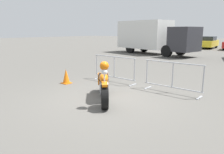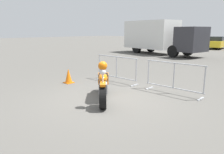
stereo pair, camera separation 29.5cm
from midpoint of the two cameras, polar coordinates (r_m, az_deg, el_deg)
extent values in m
plane|color=#54514C|center=(6.88, 0.02, -5.75)|extent=(120.00, 120.00, 0.00)
cylinder|color=black|center=(5.96, -0.97, -5.19)|extent=(0.60, 0.61, 0.67)
cylinder|color=black|center=(7.53, -1.12, -1.54)|extent=(0.60, 0.61, 0.67)
cube|color=silver|center=(6.71, -1.06, -2.29)|extent=(0.79, 0.80, 0.29)
ellipsoid|color=orange|center=(6.46, -1.05, -0.19)|extent=(0.60, 0.61, 0.27)
cube|color=black|center=(6.84, -1.08, 0.13)|extent=(0.59, 0.59, 0.13)
cube|color=orange|center=(7.22, -1.11, -0.42)|extent=(0.50, 0.50, 0.33)
cube|color=orange|center=(5.87, -0.98, -1.88)|extent=(0.40, 0.40, 0.06)
cylinder|color=silver|center=(5.94, -1.00, -0.32)|extent=(0.06, 0.06, 0.47)
sphere|color=silver|center=(5.85, -1.00, 1.32)|extent=(0.17, 0.17, 0.17)
sphere|color=orange|center=(5.87, -1.01, 2.92)|extent=(0.25, 0.25, 0.25)
cylinder|color=#9EA0A5|center=(8.96, 2.12, 5.30)|extent=(2.13, 0.06, 0.04)
cylinder|color=#9EA0A5|center=(9.10, 2.08, -0.02)|extent=(2.13, 0.06, 0.04)
cylinder|color=#9EA0A5|center=(9.71, -2.42, 3.30)|extent=(0.04, 0.04, 0.85)
cylinder|color=#9EA0A5|center=(9.02, 2.10, 2.62)|extent=(0.04, 0.04, 0.85)
cylinder|color=#9EA0A5|center=(8.40, 7.32, 1.82)|extent=(0.04, 0.04, 0.85)
cube|color=#9EA0A5|center=(9.78, -2.10, -0.28)|extent=(0.06, 0.44, 0.03)
cube|color=#9EA0A5|center=(8.57, 6.83, -2.14)|extent=(0.06, 0.44, 0.03)
cylinder|color=#9EA0A5|center=(7.56, 17.13, 3.52)|extent=(2.13, 0.06, 0.04)
cylinder|color=#9EA0A5|center=(7.72, 16.74, -2.73)|extent=(2.13, 0.06, 0.04)
cylinder|color=#9EA0A5|center=(8.12, 10.53, 1.37)|extent=(0.04, 0.04, 0.85)
cylinder|color=#9EA0A5|center=(7.63, 16.93, 0.36)|extent=(0.04, 0.04, 0.85)
cylinder|color=#9EA0A5|center=(7.25, 24.11, -0.77)|extent=(0.04, 0.04, 0.85)
cube|color=#9EA0A5|center=(8.22, 10.77, -2.88)|extent=(0.06, 0.44, 0.03)
cube|color=#9EA0A5|center=(7.42, 23.20, -5.29)|extent=(0.06, 0.44, 0.03)
cube|color=silver|center=(20.97, 10.53, 10.84)|extent=(5.34, 3.19, 2.50)
cube|color=#2D2D33|center=(18.31, 20.48, 9.21)|extent=(2.18, 2.48, 1.90)
cylinder|color=black|center=(19.68, 19.56, 6.64)|extent=(1.00, 0.45, 0.96)
cylinder|color=black|center=(18.12, 16.11, 6.45)|extent=(1.00, 0.45, 0.96)
cylinder|color=black|center=(22.31, 10.51, 7.69)|extent=(1.00, 0.45, 0.96)
cylinder|color=black|center=(20.94, 6.87, 7.53)|extent=(1.00, 0.45, 0.96)
cube|color=#284799|center=(31.82, 11.00, 9.20)|extent=(2.17, 4.60, 0.73)
cube|color=#1E232B|center=(31.66, 10.91, 10.32)|extent=(1.85, 2.41, 0.52)
cylinder|color=black|center=(33.45, 10.94, 8.81)|extent=(0.28, 0.68, 0.67)
cylinder|color=black|center=(32.78, 13.33, 8.64)|extent=(0.28, 0.68, 0.67)
cylinder|color=black|center=(30.94, 8.47, 8.65)|extent=(0.28, 0.68, 0.67)
cylinder|color=black|center=(30.21, 11.02, 8.48)|extent=(0.28, 0.68, 0.67)
cube|color=tan|center=(30.30, 15.37, 8.75)|extent=(1.99, 4.21, 0.67)
cube|color=#1E232B|center=(30.14, 15.32, 9.83)|extent=(1.69, 2.21, 0.48)
cylinder|color=black|center=(31.79, 15.10, 8.41)|extent=(0.26, 0.62, 0.61)
cylinder|color=black|center=(31.26, 17.47, 8.21)|extent=(0.26, 0.62, 0.61)
cylinder|color=black|center=(29.40, 13.07, 8.24)|extent=(0.26, 0.62, 0.61)
cylinder|color=black|center=(28.84, 15.60, 8.05)|extent=(0.26, 0.62, 0.61)
cube|color=#236B38|center=(29.34, 20.48, 8.38)|extent=(2.07, 4.39, 0.69)
cube|color=#1E232B|center=(29.17, 20.48, 9.54)|extent=(1.77, 2.30, 0.50)
cylinder|color=black|center=(30.87, 19.94, 8.03)|extent=(0.27, 0.65, 0.63)
cylinder|color=black|center=(30.45, 22.55, 7.79)|extent=(0.27, 0.65, 0.63)
cylinder|color=black|center=(28.30, 18.17, 7.85)|extent=(0.27, 0.65, 0.63)
cylinder|color=black|center=(27.84, 21.00, 7.59)|extent=(0.27, 0.65, 0.63)
cube|color=yellow|center=(28.76, 25.96, 7.85)|extent=(2.04, 4.32, 0.68)
cube|color=#1E232B|center=(28.59, 26.01, 9.01)|extent=(1.74, 2.27, 0.49)
cylinder|color=black|center=(30.24, 25.14, 7.54)|extent=(0.26, 0.64, 0.62)
cylinder|color=black|center=(27.63, 23.84, 7.33)|extent=(0.26, 0.64, 0.62)
cylinder|color=black|center=(27.31, 26.76, 7.02)|extent=(0.26, 0.64, 0.62)
cylinder|color=#262838|center=(24.97, 20.51, 7.45)|extent=(0.32, 0.32, 0.85)
cylinder|color=#3F3F47|center=(24.93, 20.63, 9.13)|extent=(0.45, 0.45, 0.62)
sphere|color=tan|center=(24.92, 20.70, 10.10)|extent=(0.22, 0.22, 0.22)
cube|color=orange|center=(9.08, -10.32, -1.44)|extent=(0.34, 0.34, 0.03)
cone|color=orange|center=(9.01, -10.39, 0.38)|extent=(0.28, 0.28, 0.56)
camera|label=1|loc=(0.15, -88.78, 0.26)|focal=35.00mm
camera|label=2|loc=(0.15, 91.22, -0.26)|focal=35.00mm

